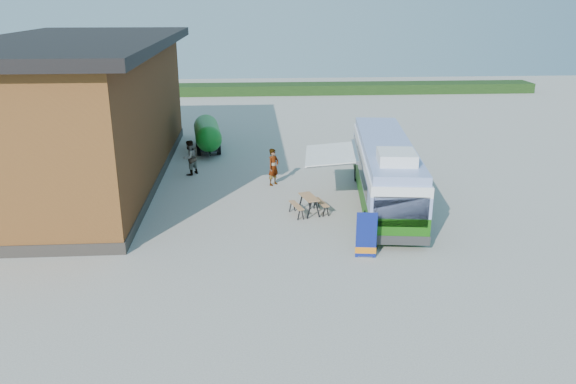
{
  "coord_description": "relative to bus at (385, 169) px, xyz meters",
  "views": [
    {
      "loc": [
        -1.51,
        -20.13,
        9.42
      ],
      "look_at": [
        0.04,
        2.93,
        1.4
      ],
      "focal_mm": 35.0,
      "sensor_mm": 36.0,
      "label": 1
    }
  ],
  "objects": [
    {
      "name": "person_b",
      "position": [
        -9.8,
        5.2,
        -0.69
      ],
      "size": [
        1.18,
        1.21,
        1.97
      ],
      "primitive_type": "imported",
      "rotation": [
        0.0,
        0.0,
        -2.26
      ],
      "color": "#999999",
      "rests_on": "ground"
    },
    {
      "name": "slurry_tanker",
      "position": [
        -9.16,
        10.39,
        -0.51
      ],
      "size": [
        2.05,
        5.45,
        2.02
      ],
      "rotation": [
        0.0,
        0.0,
        0.12
      ],
      "color": "#178022",
      "rests_on": "ground"
    },
    {
      "name": "barn",
      "position": [
        -15.33,
        4.89,
        1.92
      ],
      "size": [
        9.6,
        21.2,
        7.5
      ],
      "color": "brown",
      "rests_on": "ground"
    },
    {
      "name": "picnic_table",
      "position": [
        -3.77,
        -1.29,
        -1.03
      ],
      "size": [
        1.8,
        1.68,
        0.85
      ],
      "rotation": [
        0.0,
        0.0,
        0.27
      ],
      "color": "tan",
      "rests_on": "ground"
    },
    {
      "name": "banner",
      "position": [
        -2.08,
        -5.99,
        -0.92
      ],
      "size": [
        0.8,
        0.25,
        1.84
      ],
      "rotation": [
        0.0,
        0.0,
        -0.12
      ],
      "color": "navy",
      "rests_on": "ground"
    },
    {
      "name": "ground",
      "position": [
        -4.83,
        -5.11,
        -1.67
      ],
      "size": [
        100.0,
        100.0,
        0.0
      ],
      "primitive_type": "plane",
      "color": "#BCB7AD",
      "rests_on": "ground"
    },
    {
      "name": "hedge",
      "position": [
        3.17,
        32.89,
        -1.17
      ],
      "size": [
        40.0,
        3.0,
        1.0
      ],
      "primitive_type": "cube",
      "color": "#264419",
      "rests_on": "ground"
    },
    {
      "name": "bus",
      "position": [
        0.0,
        0.0,
        0.0
      ],
      "size": [
        3.78,
        11.6,
        3.5
      ],
      "rotation": [
        0.0,
        0.0,
        -0.12
      ],
      "color": "#226A11",
      "rests_on": "ground"
    },
    {
      "name": "person_a",
      "position": [
        -5.21,
        3.09,
        -0.69
      ],
      "size": [
        0.83,
        0.85,
        1.97
      ],
      "primitive_type": "imported",
      "rotation": [
        0.0,
        0.0,
        0.82
      ],
      "color": "#999999",
      "rests_on": "ground"
    },
    {
      "name": "awning",
      "position": [
        -2.45,
        0.0,
        0.88
      ],
      "size": [
        2.85,
        4.11,
        0.5
      ],
      "rotation": [
        0.0,
        0.0,
        -0.12
      ],
      "color": "white",
      "rests_on": "ground"
    }
  ]
}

